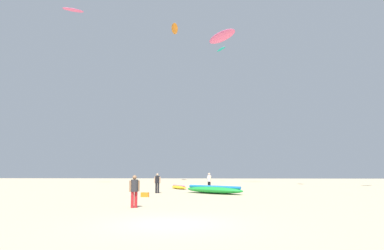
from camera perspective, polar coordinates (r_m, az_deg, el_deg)
The scene contains 11 objects.
ground_plane at distance 12.86m, azimuth -3.52°, elevation -16.38°, with size 120.00×120.00×0.00m, color #C6B28C.
person_foreground at distance 18.13m, azimuth -9.74°, elevation -10.57°, with size 0.50×0.38×1.68m.
person_midground at distance 32.86m, azimuth 2.92°, elevation -9.28°, with size 0.40×0.43×1.63m.
person_left at distance 28.76m, azimuth -5.89°, elevation -9.50°, with size 0.54×0.37×1.64m.
kite_grounded_near at distance 34.69m, azimuth -2.24°, elevation -10.47°, with size 2.22×3.18×0.37m.
kite_grounded_mid at distance 28.12m, azimuth 3.73°, elevation -10.89°, with size 5.28×4.37×0.68m.
cooler_box at distance 24.99m, azimuth -7.98°, elevation -11.61°, with size 0.56×0.36×0.32m, color orange.
kite_aloft_1 at distance 55.17m, azimuth -2.96°, elevation 15.96°, with size 1.74×4.14×0.92m.
kite_aloft_2 at distance 50.20m, azimuth 4.96°, elevation 12.69°, with size 1.58×2.28×0.37m.
kite_aloft_4 at distance 47.53m, azimuth -19.48°, elevation 17.89°, with size 2.63×1.84×0.31m.
kite_aloft_6 at distance 34.19m, azimuth 5.04°, elevation 14.69°, with size 3.16×3.83×0.86m.
Camera 1 is at (1.25, -12.65, 2.00)m, focal length 31.50 mm.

